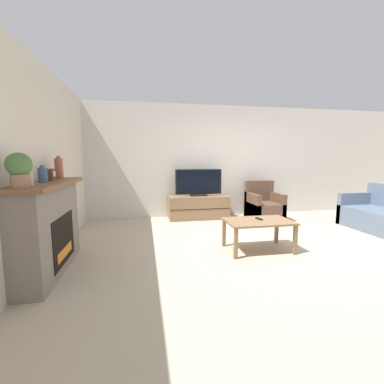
% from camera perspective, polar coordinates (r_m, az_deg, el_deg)
% --- Properties ---
extents(ground_plane, '(24.00, 24.00, 0.00)m').
position_cam_1_polar(ground_plane, '(4.61, 15.96, -10.76)').
color(ground_plane, tan).
extents(wall_back, '(12.00, 0.06, 2.70)m').
position_cam_1_polar(wall_back, '(6.50, 7.35, 6.76)').
color(wall_back, beige).
rests_on(wall_back, ground).
extents(wall_left, '(0.06, 12.00, 2.70)m').
position_cam_1_polar(wall_left, '(4.14, -30.04, 5.53)').
color(wall_left, beige).
rests_on(wall_left, ground).
extents(fireplace, '(0.45, 1.59, 1.14)m').
position_cam_1_polar(fireplace, '(3.64, -29.22, -6.80)').
color(fireplace, slate).
rests_on(fireplace, ground).
extents(mantel_vase_left, '(0.08, 0.08, 0.18)m').
position_cam_1_polar(mantel_vase_left, '(3.10, -32.45, 2.67)').
color(mantel_vase_left, beige).
rests_on(mantel_vase_left, fireplace).
extents(mantel_vase_centre_left, '(0.10, 0.10, 0.21)m').
position_cam_1_polar(mantel_vase_centre_left, '(3.43, -30.27, 3.38)').
color(mantel_vase_centre_left, '#385670').
rests_on(mantel_vase_centre_left, fireplace).
extents(mantel_vase_right, '(0.11, 0.11, 0.32)m').
position_cam_1_polar(mantel_vase_right, '(4.00, -27.47, 4.75)').
color(mantel_vase_right, '#994C3D').
rests_on(mantel_vase_right, fireplace).
extents(mantel_clock, '(0.08, 0.11, 0.15)m').
position_cam_1_polar(mantel_clock, '(3.70, -28.80, 3.38)').
color(mantel_clock, brown).
rests_on(mantel_clock, fireplace).
extents(potted_plant, '(0.23, 0.23, 0.33)m').
position_cam_1_polar(potted_plant, '(2.91, -34.04, 4.38)').
color(potted_plant, '#936B4C').
rests_on(potted_plant, fireplace).
extents(tv_stand, '(1.42, 0.52, 0.55)m').
position_cam_1_polar(tv_stand, '(6.10, 1.47, -3.39)').
color(tv_stand, brown).
rests_on(tv_stand, ground).
extents(tv, '(1.10, 0.18, 0.63)m').
position_cam_1_polar(tv, '(6.02, 1.49, 1.91)').
color(tv, black).
rests_on(tv, tv_stand).
extents(armchair, '(0.70, 0.76, 0.89)m').
position_cam_1_polar(armchair, '(6.27, 15.61, -3.21)').
color(armchair, brown).
rests_on(armchair, ground).
extents(coffee_table, '(1.00, 0.63, 0.47)m').
position_cam_1_polar(coffee_table, '(4.11, 14.53, -6.93)').
color(coffee_table, brown).
rests_on(coffee_table, ground).
extents(remote, '(0.07, 0.15, 0.02)m').
position_cam_1_polar(remote, '(4.15, 14.66, -5.78)').
color(remote, black).
rests_on(remote, coffee_table).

